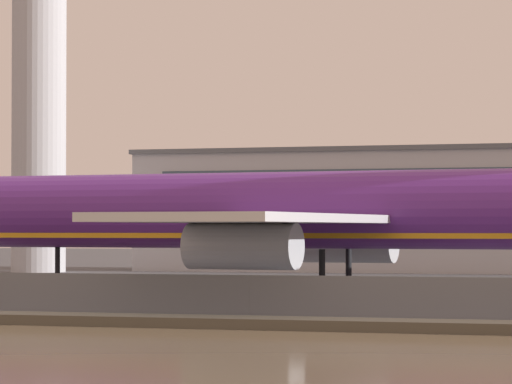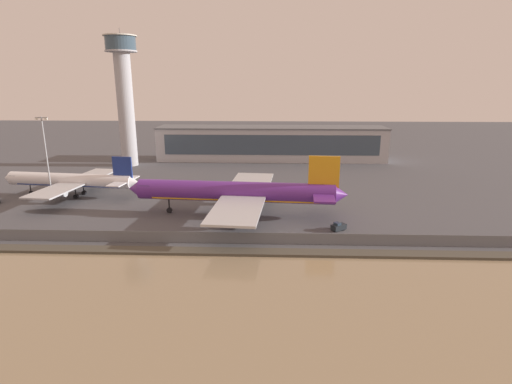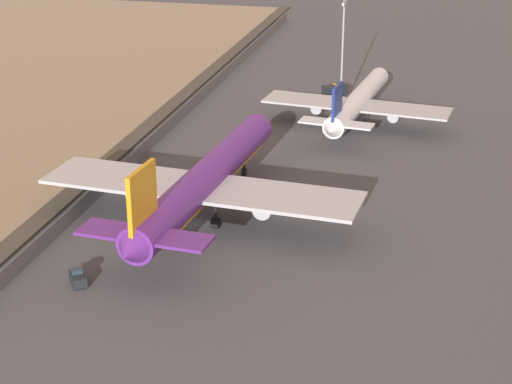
{
  "view_description": "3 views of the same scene",
  "coord_description": "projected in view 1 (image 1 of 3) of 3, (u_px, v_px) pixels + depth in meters",
  "views": [
    {
      "loc": [
        22.76,
        -86.42,
        4.55
      ],
      "look_at": [
        -4.76,
        0.1,
        6.84
      ],
      "focal_mm": 105.0,
      "sensor_mm": 36.0,
      "label": 1
    },
    {
      "loc": [
        4.93,
        -87.35,
        29.6
      ],
      "look_at": [
        1.33,
        9.82,
        3.38
      ],
      "focal_mm": 28.0,
      "sensor_mm": 36.0,
      "label": 2
    },
    {
      "loc": [
        100.87,
        33.49,
        48.76
      ],
      "look_at": [
        -0.6,
        8.84,
        5.37
      ],
      "focal_mm": 60.0,
      "sensor_mm": 36.0,
      "label": 3
    }
  ],
  "objects": [
    {
      "name": "ground_plane",
      "position": [
        331.0,
        306.0,
        89.11
      ],
      "size": [
        500.0,
        500.0,
        0.0
      ],
      "primitive_type": "plane",
      "color": "#4C4C51"
    },
    {
      "name": "shoreline_seawall",
      "position": [
        219.0,
        322.0,
        69.59
      ],
      "size": [
        320.0,
        3.0,
        0.5
      ],
      "color": "#474238",
      "rests_on": "ground"
    },
    {
      "name": "perimeter_fence",
      "position": [
        249.0,
        298.0,
        73.9
      ],
      "size": [
        280.0,
        0.1,
        2.31
      ],
      "color": "slate",
      "rests_on": "ground"
    },
    {
      "name": "cargo_jet_purple",
      "position": [
        298.0,
        213.0,
        91.1
      ],
      "size": [
        51.37,
        44.37,
        14.53
      ],
      "color": "#602889",
      "rests_on": "ground"
    },
    {
      "name": "control_tower",
      "position": [
        39.0,
        16.0,
        161.26
      ],
      "size": [
        11.67,
        11.67,
        48.74
      ],
      "color": "#ADADB2",
      "rests_on": "ground"
    }
  ]
}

